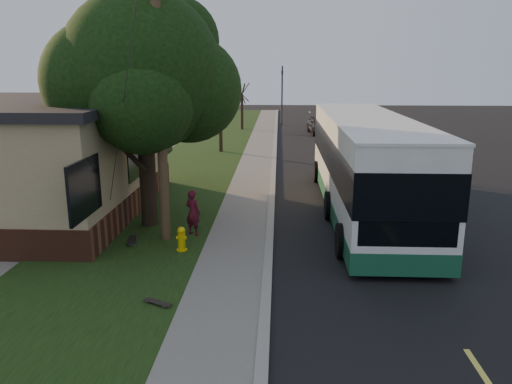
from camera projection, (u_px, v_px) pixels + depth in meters
ground at (269, 254)px, 14.83m from camera, size 120.00×120.00×0.00m
road at (355, 181)px, 24.34m from camera, size 8.00×80.00×0.01m
curb at (273, 179)px, 24.51m from camera, size 0.25×80.00×0.12m
sidewalk at (253, 179)px, 24.56m from camera, size 2.00×80.00×0.08m
grass_verge at (182, 178)px, 24.72m from camera, size 5.00×80.00×0.07m
fire_hydrant at (182, 239)px, 14.85m from camera, size 0.32×0.32×0.74m
utility_pole at (159, 94)px, 14.82m from camera, size 2.86×3.21×9.07m
leafy_tree at (144, 74)px, 16.33m from camera, size 6.30×6.00×7.80m
bare_tree_near at (220, 119)px, 31.90m from camera, size 1.38×1.21×4.31m
bare_tree_far at (242, 107)px, 43.54m from camera, size 1.38×1.21×4.03m
traffic_signal at (282, 91)px, 46.98m from camera, size 0.18×0.22×5.50m
transit_bus at (365, 162)px, 18.79m from camera, size 3.10×13.43×3.63m
skateboarder at (193, 212)px, 16.17m from camera, size 0.65×0.58×1.50m
skateboard_main at (132, 240)px, 15.63m from camera, size 0.40×0.93×0.08m
skateboard_spare at (157, 302)px, 11.53m from camera, size 0.72×0.49×0.07m
dumpster at (63, 174)px, 22.57m from camera, size 1.61×1.31×1.34m
distant_car at (321, 124)px, 41.40m from camera, size 2.31×4.83×1.59m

